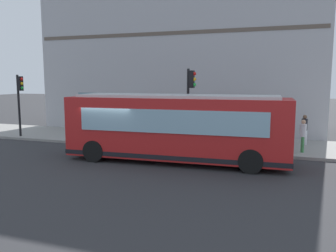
{
  "coord_description": "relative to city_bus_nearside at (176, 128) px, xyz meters",
  "views": [
    {
      "loc": [
        -14.37,
        -7.62,
        3.75
      ],
      "look_at": [
        1.92,
        -1.99,
        1.41
      ],
      "focal_mm": 36.75,
      "sensor_mm": 36.0,
      "label": 1
    }
  ],
  "objects": [
    {
      "name": "pedestrian_by_light_pole",
      "position": [
        5.5,
        -5.72,
        -0.45
      ],
      "size": [
        0.32,
        0.32,
        1.66
      ],
      "color": "silver",
      "rests_on": "sidewalk_curb"
    },
    {
      "name": "pedestrian_near_hydrant",
      "position": [
        4.1,
        -4.66,
        -0.43
      ],
      "size": [
        0.32,
        0.32,
        1.69
      ],
      "color": "#8C3F8C",
      "rests_on": "sidewalk_curb"
    },
    {
      "name": "newspaper_vending_box",
      "position": [
        3.61,
        1.5,
        -0.95
      ],
      "size": [
        0.44,
        0.42,
        0.9
      ],
      "color": "#BF3F19",
      "rests_on": "sidewalk_curb"
    },
    {
      "name": "pedestrian_near_building_entrance",
      "position": [
        3.33,
        -5.56,
        -0.47
      ],
      "size": [
        0.32,
        0.32,
        1.63
      ],
      "color": "#3F8C4C",
      "rests_on": "sidewalk_curb"
    },
    {
      "name": "traffic_light_down_block",
      "position": [
        2.71,
        11.23,
        1.31
      ],
      "size": [
        0.32,
        0.49,
        3.9
      ],
      "color": "black",
      "rests_on": "sidewalk_curb"
    },
    {
      "name": "city_bus_nearside",
      "position": [
        0.0,
        0.0,
        0.0
      ],
      "size": [
        3.01,
        10.15,
        3.07
      ],
      "color": "red",
      "rests_on": "ground"
    },
    {
      "name": "traffic_light_near_corner",
      "position": [
        2.57,
        0.04,
        1.49
      ],
      "size": [
        0.32,
        0.49,
        4.16
      ],
      "color": "black",
      "rests_on": "sidewalk_curb"
    },
    {
      "name": "building_corner",
      "position": [
        10.46,
        2.89,
        4.59
      ],
      "size": [
        6.69,
        19.97,
        12.31
      ],
      "color": "#A8A8AD",
      "rests_on": "ground"
    },
    {
      "name": "ground",
      "position": [
        -0.43,
        2.89,
        -1.55
      ],
      "size": [
        120.0,
        120.0,
        0.0
      ],
      "primitive_type": "plane",
      "color": "#2D2D30"
    },
    {
      "name": "sidewalk_curb",
      "position": [
        4.66,
        2.89,
        -1.48
      ],
      "size": [
        4.97,
        40.0,
        0.15
      ],
      "primitive_type": "cube",
      "color": "gray",
      "rests_on": "ground"
    },
    {
      "name": "pedestrian_walking_along_curb",
      "position": [
        5.04,
        8.77,
        -0.37
      ],
      "size": [
        0.32,
        0.32,
        1.79
      ],
      "color": "#3359A5",
      "rests_on": "sidewalk_curb"
    },
    {
      "name": "fire_hydrant",
      "position": [
        2.89,
        -3.31,
        -1.04
      ],
      "size": [
        0.35,
        0.35,
        0.74
      ],
      "color": "yellow",
      "rests_on": "sidewalk_curb"
    }
  ]
}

